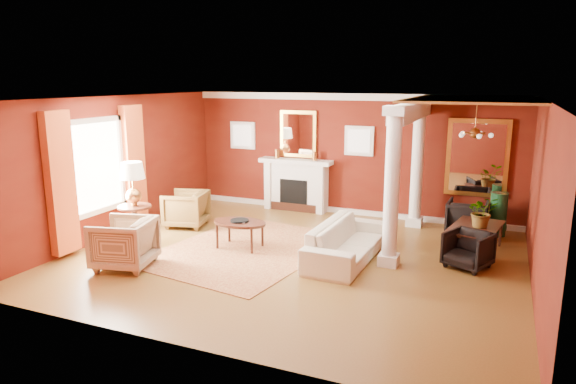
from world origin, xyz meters
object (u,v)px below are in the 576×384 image
at_px(coffee_table, 240,224).
at_px(side_table, 133,188).
at_px(sofa, 347,235).
at_px(armchair_stripe, 124,241).
at_px(dining_table, 477,232).
at_px(armchair_leopard, 186,207).

height_order(coffee_table, side_table, side_table).
relative_size(sofa, coffee_table, 2.21).
relative_size(sofa, side_table, 1.43).
bearing_deg(sofa, armchair_stripe, 120.46).
bearing_deg(sofa, side_table, 101.38).
distance_m(coffee_table, dining_table, 4.51).
bearing_deg(dining_table, armchair_leopard, 106.03).
relative_size(armchair_stripe, dining_table, 0.66).
bearing_deg(dining_table, sofa, 131.47).
distance_m(sofa, dining_table, 2.52).
bearing_deg(coffee_table, side_table, -166.03).
bearing_deg(sofa, armchair_leopard, 81.97).
distance_m(sofa, side_table, 4.30).
distance_m(armchair_stripe, side_table, 1.53).
height_order(sofa, coffee_table, sofa).
xyz_separation_m(armchair_stripe, coffee_table, (1.37, 1.71, 0.01)).
distance_m(armchair_leopard, coffee_table, 2.02).
xyz_separation_m(armchair_leopard, side_table, (-0.27, -1.39, 0.69)).
distance_m(armchair_leopard, dining_table, 6.11).
bearing_deg(side_table, dining_table, 17.54).
xyz_separation_m(sofa, side_table, (-4.19, -0.70, 0.67)).
distance_m(sofa, coffee_table, 2.11).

